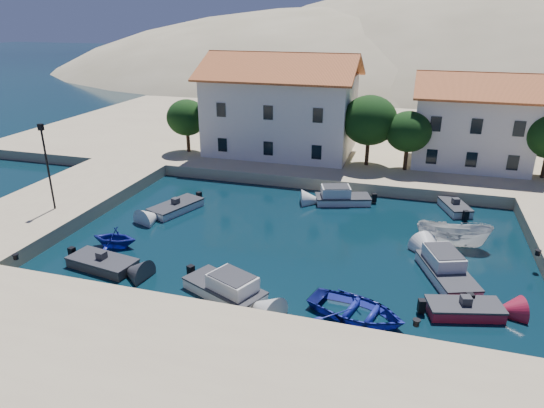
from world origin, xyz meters
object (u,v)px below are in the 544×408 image
(boat_east, at_px, (452,246))
(building_mid, at_px, (472,118))
(rowboat_south, at_px, (356,316))
(lamppost, at_px, (46,159))
(cabin_cruiser_east, at_px, (447,271))
(cabin_cruiser_south, at_px, (224,287))
(building_left, at_px, (281,103))

(boat_east, bearing_deg, building_mid, -7.43)
(building_mid, bearing_deg, rowboat_south, -104.37)
(building_mid, height_order, lamppost, building_mid)
(cabin_cruiser_east, bearing_deg, cabin_cruiser_south, 93.97)
(building_left, height_order, boat_east, building_left)
(rowboat_south, bearing_deg, building_left, 38.26)
(cabin_cruiser_south, relative_size, boat_east, 1.09)
(building_left, height_order, cabin_cruiser_east, building_left)
(building_mid, xyz_separation_m, lamppost, (-29.50, -21.00, -0.47))
(cabin_cruiser_east, bearing_deg, boat_east, -27.01)
(building_left, distance_m, building_mid, 18.04)
(cabin_cruiser_south, relative_size, cabin_cruiser_east, 0.95)
(rowboat_south, relative_size, boat_east, 1.06)
(lamppost, xyz_separation_m, cabin_cruiser_east, (27.14, -0.52, -4.28))
(rowboat_south, bearing_deg, lamppost, 90.59)
(cabin_cruiser_south, bearing_deg, rowboat_south, 24.52)
(rowboat_south, height_order, boat_east, boat_east)
(boat_east, bearing_deg, cabin_cruiser_east, 172.31)
(building_mid, distance_m, cabin_cruiser_south, 30.60)
(rowboat_south, bearing_deg, boat_east, -12.22)
(cabin_cruiser_east, height_order, boat_east, cabin_cruiser_east)
(lamppost, bearing_deg, building_left, 60.10)
(building_mid, relative_size, cabin_cruiser_east, 1.96)
(cabin_cruiser_south, distance_m, boat_east, 15.61)
(building_left, xyz_separation_m, boat_east, (16.15, -15.97, -5.94))
(building_left, height_order, lamppost, building_left)
(building_left, relative_size, rowboat_south, 2.96)
(cabin_cruiser_south, distance_m, cabin_cruiser_east, 12.74)
(cabin_cruiser_south, bearing_deg, building_mid, 86.65)
(cabin_cruiser_east, distance_m, boat_east, 4.61)
(lamppost, bearing_deg, rowboat_south, -14.28)
(cabin_cruiser_east, bearing_deg, building_left, 16.77)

